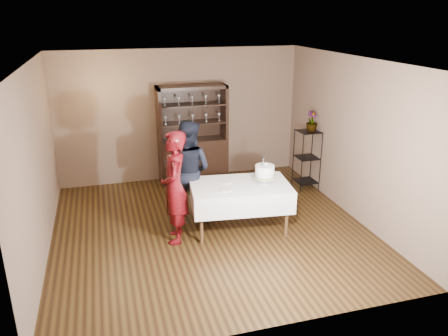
{
  "coord_description": "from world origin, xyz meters",
  "views": [
    {
      "loc": [
        -1.54,
        -6.24,
        3.37
      ],
      "look_at": [
        0.26,
        0.1,
        1.0
      ],
      "focal_mm": 35.0,
      "sensor_mm": 36.0,
      "label": 1
    }
  ],
  "objects_px": {
    "cake_table": "(240,195)",
    "cake": "(265,172)",
    "plant_etagere": "(307,157)",
    "woman": "(174,188)",
    "china_hutch": "(193,150)",
    "potted_plant": "(312,121)",
    "man": "(188,170)"
  },
  "relations": [
    {
      "from": "plant_etagere",
      "to": "potted_plant",
      "type": "relative_size",
      "value": 3.02
    },
    {
      "from": "woman",
      "to": "potted_plant",
      "type": "xyz_separation_m",
      "value": [
        2.92,
        1.36,
        0.51
      ]
    },
    {
      "from": "cake_table",
      "to": "cake",
      "type": "relative_size",
      "value": 3.56
    },
    {
      "from": "china_hutch",
      "to": "woman",
      "type": "height_order",
      "value": "china_hutch"
    },
    {
      "from": "cake_table",
      "to": "man",
      "type": "distance_m",
      "value": 1.01
    },
    {
      "from": "plant_etagere",
      "to": "potted_plant",
      "type": "bearing_deg",
      "value": -43.26
    },
    {
      "from": "plant_etagere",
      "to": "cake_table",
      "type": "relative_size",
      "value": 0.72
    },
    {
      "from": "china_hutch",
      "to": "man",
      "type": "height_order",
      "value": "china_hutch"
    },
    {
      "from": "china_hutch",
      "to": "cake_table",
      "type": "height_order",
      "value": "china_hutch"
    },
    {
      "from": "china_hutch",
      "to": "potted_plant",
      "type": "xyz_separation_m",
      "value": [
        2.12,
        -1.09,
        0.72
      ]
    },
    {
      "from": "china_hutch",
      "to": "cake_table",
      "type": "relative_size",
      "value": 1.2
    },
    {
      "from": "cake",
      "to": "potted_plant",
      "type": "height_order",
      "value": "potted_plant"
    },
    {
      "from": "china_hutch",
      "to": "woman",
      "type": "relative_size",
      "value": 1.14
    },
    {
      "from": "plant_etagere",
      "to": "cake_table",
      "type": "xyz_separation_m",
      "value": [
        -1.82,
        -1.32,
        -0.05
      ]
    },
    {
      "from": "china_hutch",
      "to": "man",
      "type": "xyz_separation_m",
      "value": [
        -0.45,
        -1.71,
        0.2
      ]
    },
    {
      "from": "china_hutch",
      "to": "plant_etagere",
      "type": "bearing_deg",
      "value": -26.83
    },
    {
      "from": "woman",
      "to": "plant_etagere",
      "type": "bearing_deg",
      "value": 125.68
    },
    {
      "from": "cake_table",
      "to": "woman",
      "type": "height_order",
      "value": "woman"
    },
    {
      "from": "cake",
      "to": "plant_etagere",
      "type": "bearing_deg",
      "value": 43.84
    },
    {
      "from": "cake",
      "to": "cake_table",
      "type": "bearing_deg",
      "value": 172.91
    },
    {
      "from": "china_hutch",
      "to": "cake_table",
      "type": "distance_m",
      "value": 2.39
    },
    {
      "from": "cake_table",
      "to": "plant_etagere",
      "type": "bearing_deg",
      "value": 36.05
    },
    {
      "from": "china_hutch",
      "to": "cake",
      "type": "relative_size",
      "value": 4.27
    },
    {
      "from": "woman",
      "to": "man",
      "type": "height_order",
      "value": "woman"
    },
    {
      "from": "man",
      "to": "potted_plant",
      "type": "xyz_separation_m",
      "value": [
        2.56,
        0.63,
        0.53
      ]
    },
    {
      "from": "man",
      "to": "cake",
      "type": "distance_m",
      "value": 1.31
    },
    {
      "from": "cake_table",
      "to": "woman",
      "type": "distance_m",
      "value": 1.1
    },
    {
      "from": "woman",
      "to": "potted_plant",
      "type": "relative_size",
      "value": 4.41
    },
    {
      "from": "woman",
      "to": "man",
      "type": "relative_size",
      "value": 1.02
    },
    {
      "from": "plant_etagere",
      "to": "china_hutch",
      "type": "bearing_deg",
      "value": 153.17
    },
    {
      "from": "cake_table",
      "to": "cake",
      "type": "bearing_deg",
      "value": -7.09
    },
    {
      "from": "man",
      "to": "cake",
      "type": "xyz_separation_m",
      "value": [
        1.1,
        -0.71,
        0.11
      ]
    }
  ]
}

